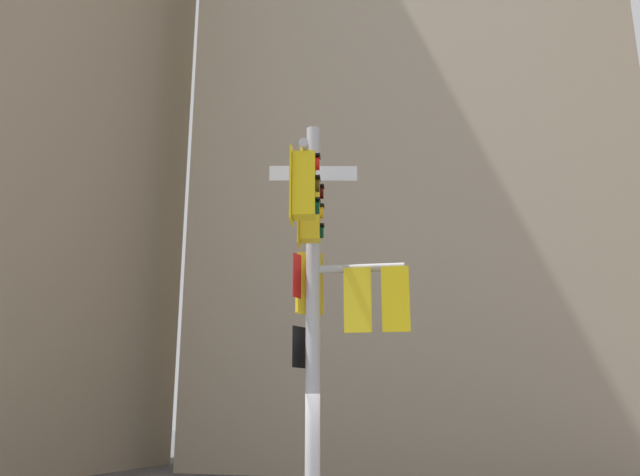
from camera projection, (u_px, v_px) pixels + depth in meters
name	position (u px, v px, depth m)	size (l,w,h in m)	color
signal_pole_assembly	(325.00, 287.00, 11.26)	(2.38, 2.97, 7.44)	#B2B2B5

